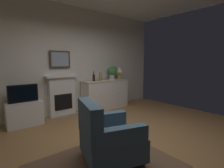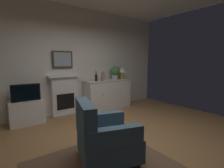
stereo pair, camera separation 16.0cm
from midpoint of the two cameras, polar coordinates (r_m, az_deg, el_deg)
The scene contains 16 objects.
ground_plane at distance 3.28m, azimuth 6.49°, elevation -19.83°, with size 6.19×4.78×0.10m, color #9E7042.
wall_rear at distance 4.92m, azimuth -12.25°, elevation 7.77°, with size 6.19×0.06×2.98m, color silver.
area_rug at distance 2.59m, azimuth -1.69°, elevation -26.40°, with size 1.89×1.51×0.02m, color brown.
fireplace_unit at distance 4.76m, azimuth -15.01°, elevation -3.71°, with size 0.87×0.30×1.10m.
framed_picture at distance 4.72m, azimuth -15.62°, elevation 8.10°, with size 0.55×0.04×0.45m.
sideboard_cabinet at distance 5.24m, azimuth -0.45°, elevation -3.52°, with size 1.51×0.49×0.90m.
table_lamp at distance 5.50m, azimuth 4.34°, elevation 4.60°, with size 0.26×0.26×0.40m.
wine_bottle at distance 4.91m, azimuth -4.54°, elevation 2.23°, with size 0.08×0.08×0.29m.
wine_glass_left at distance 5.09m, azimuth -0.90°, elevation 2.61°, with size 0.07×0.07×0.16m.
wine_glass_center at distance 5.20m, azimuth -0.20°, elevation 2.71°, with size 0.07×0.07×0.16m.
wine_glass_right at distance 5.22m, azimuth 1.08°, elevation 2.73°, with size 0.07×0.07×0.16m.
vase_decorative at distance 5.00m, azimuth -2.20°, elevation 2.72°, with size 0.11×0.11×0.28m.
tv_cabinet at distance 4.42m, azimuth -26.12°, elevation -8.71°, with size 0.75×0.42×0.55m.
tv_set at distance 4.30m, azimuth -26.44°, elevation -2.68°, with size 0.62×0.07×0.40m.
potted_plant_small at distance 5.37m, azimuth 1.92°, elevation 4.31°, with size 0.30×0.30×0.43m.
armchair at distance 2.51m, azimuth -0.92°, elevation -17.74°, with size 0.99×0.96×0.92m.
Camera 2 is at (-1.91, -2.19, 1.45)m, focal length 26.73 mm.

